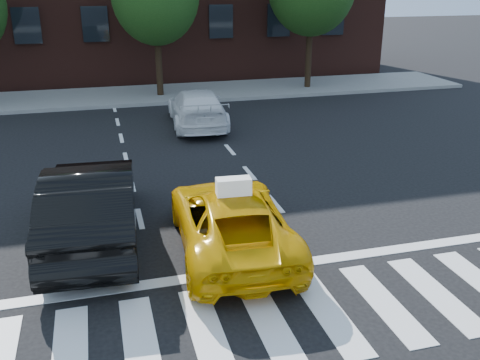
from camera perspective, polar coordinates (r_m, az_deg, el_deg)
The scene contains 8 objects.
ground at distance 8.68m, azimuth 3.14°, elevation -14.90°, with size 120.00×120.00×0.00m, color black.
crosswalk at distance 8.68m, azimuth 3.14°, elevation -14.87°, with size 13.00×2.40×0.01m, color silver.
stop_line at distance 9.96m, azimuth 0.22°, elevation -9.69°, with size 12.00×0.30×0.01m, color silver.
sidewalk_far at distance 24.78m, azimuth -9.77°, elevation 8.96°, with size 30.00×4.00×0.15m, color slate.
taxi at distance 10.45m, azimuth -0.95°, elevation -4.31°, with size 2.08×4.51×1.25m, color #D79B04.
black_sedan at distance 11.15m, azimuth -15.57°, elevation -2.41°, with size 1.71×4.91×1.62m, color black.
white_suv at distance 19.38m, azimuth -4.60°, elevation 7.67°, with size 1.85×4.56×1.32m, color white.
taxi_sign at distance 9.95m, azimuth -0.69°, elevation -0.68°, with size 0.65×0.28×0.32m, color white.
Camera 1 is at (-2.30, -6.66, 5.07)m, focal length 40.00 mm.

